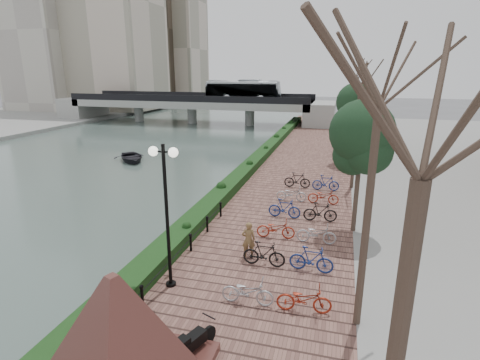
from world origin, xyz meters
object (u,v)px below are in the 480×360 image
at_px(lamppost, 165,187).
at_px(motorcycle, 193,342).
at_px(granite_monument, 118,333).
at_px(boat, 131,157).
at_px(pedestrian, 248,240).

distance_m(lamppost, motorcycle, 4.83).
height_order(granite_monument, lamppost, lamppost).
distance_m(granite_monument, boat, 25.98).
bearing_deg(motorcycle, pedestrian, 110.81).
height_order(granite_monument, motorcycle, granite_monument).
relative_size(granite_monument, boat, 1.43).
bearing_deg(motorcycle, granite_monument, -110.52).
bearing_deg(boat, pedestrian, -87.85).
distance_m(granite_monument, lamppost, 4.92).
xyz_separation_m(granite_monument, lamppost, (-0.84, 4.37, 2.10)).
xyz_separation_m(motorcycle, pedestrian, (0.05, 5.75, 0.30)).
height_order(pedestrian, boat, pedestrian).
height_order(granite_monument, pedestrian, granite_monument).
bearing_deg(lamppost, pedestrian, 52.38).
bearing_deg(granite_monument, lamppost, 100.85).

